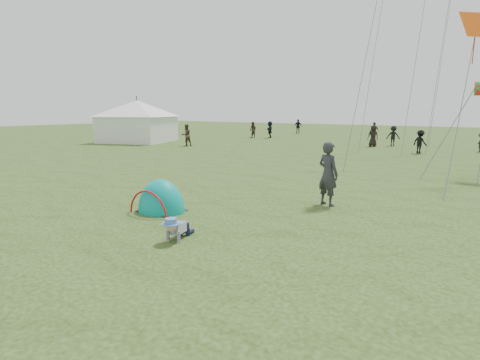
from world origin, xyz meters
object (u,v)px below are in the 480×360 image
Objects in this scene: crawling_toddler at (176,228)px; event_marquee at (137,120)px; popup_tent at (162,211)px; standing_adult at (328,174)px.

event_marquee reaches higher than crawling_toddler.
crawling_toddler is 2.61m from popup_tent.
popup_tent reaches higher than crawling_toddler.
event_marquee is at bearing 127.42° from crawling_toddler.
popup_tent is 0.96× the size of standing_adult.
event_marquee is (-21.96, 17.21, 1.74)m from crawling_toddler.
standing_adult is at bearing 58.08° from crawling_toddler.
crawling_toddler is 5.24m from standing_adult.
crawling_toddler is at bearing -38.70° from popup_tent.
crawling_toddler is 0.13× the size of event_marquee.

